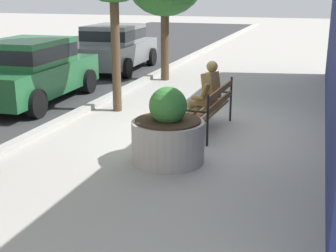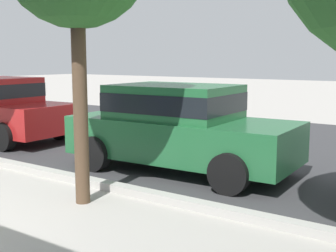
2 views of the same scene
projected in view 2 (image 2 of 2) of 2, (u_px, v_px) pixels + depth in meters
street_surface at (210, 140)px, 11.17m from camera, size 60.00×9.00×0.01m
curb_stone at (72, 178)px, 7.44m from camera, size 60.00×0.20×0.12m
parked_car_green at (179, 125)px, 8.06m from camera, size 4.18×2.07×1.56m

